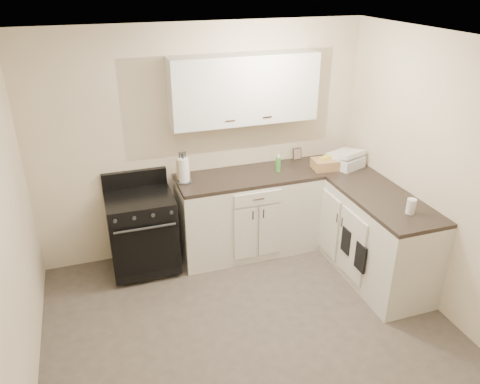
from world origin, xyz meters
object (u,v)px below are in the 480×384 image
object	(u,v)px
paper_towel	(184,170)
wicker_basket	(328,164)
stove	(143,232)
knife_block	(183,170)
countertop_grill	(346,161)

from	to	relation	value
paper_towel	wicker_basket	size ratio (longest dim) A/B	0.80
stove	knife_block	bearing A→B (deg)	11.76
stove	knife_block	xyz separation A→B (m)	(0.49, 0.10, 0.60)
stove	wicker_basket	world-z (taller)	wicker_basket
stove	paper_towel	bearing A→B (deg)	7.97
stove	countertop_grill	distance (m)	2.37
paper_towel	countertop_grill	world-z (taller)	paper_towel
knife_block	wicker_basket	size ratio (longest dim) A/B	0.70
stove	knife_block	size ratio (longest dim) A/B	3.53
knife_block	wicker_basket	xyz separation A→B (m)	(1.59, -0.19, -0.06)
paper_towel	wicker_basket	xyz separation A→B (m)	(1.59, -0.15, -0.08)
stove	paper_towel	world-z (taller)	paper_towel
knife_block	paper_towel	world-z (taller)	paper_towel
wicker_basket	countertop_grill	size ratio (longest dim) A/B	1.02
knife_block	paper_towel	size ratio (longest dim) A/B	0.88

